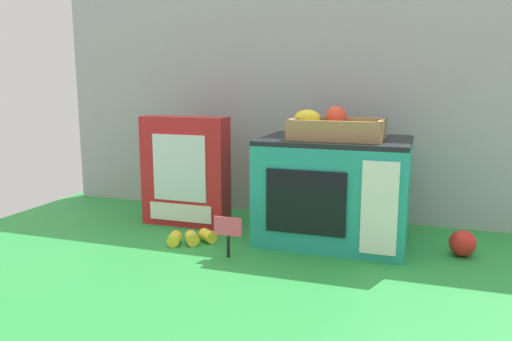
{
  "coord_description": "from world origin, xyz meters",
  "views": [
    {
      "loc": [
        0.38,
        -1.27,
        0.42
      ],
      "look_at": [
        -0.06,
        0.02,
        0.17
      ],
      "focal_mm": 35.12,
      "sensor_mm": 36.0,
      "label": 1
    }
  ],
  "objects_px": {
    "price_sign": "(228,231)",
    "loose_toy_banana": "(192,238)",
    "loose_toy_apple": "(463,243)",
    "food_groups_crate": "(334,129)",
    "cookie_set_box": "(185,171)",
    "toy_microwave": "(334,190)"
  },
  "relations": [
    {
      "from": "food_groups_crate",
      "to": "loose_toy_banana",
      "type": "height_order",
      "value": "food_groups_crate"
    },
    {
      "from": "loose_toy_banana",
      "to": "loose_toy_apple",
      "type": "bearing_deg",
      "value": 10.87
    },
    {
      "from": "toy_microwave",
      "to": "loose_toy_banana",
      "type": "distance_m",
      "value": 0.39
    },
    {
      "from": "cookie_set_box",
      "to": "price_sign",
      "type": "bearing_deg",
      "value": -45.01
    },
    {
      "from": "toy_microwave",
      "to": "cookie_set_box",
      "type": "bearing_deg",
      "value": 178.85
    },
    {
      "from": "food_groups_crate",
      "to": "cookie_set_box",
      "type": "distance_m",
      "value": 0.46
    },
    {
      "from": "cookie_set_box",
      "to": "price_sign",
      "type": "relative_size",
      "value": 3.17
    },
    {
      "from": "food_groups_crate",
      "to": "price_sign",
      "type": "height_order",
      "value": "food_groups_crate"
    },
    {
      "from": "price_sign",
      "to": "loose_toy_banana",
      "type": "distance_m",
      "value": 0.15
    },
    {
      "from": "food_groups_crate",
      "to": "toy_microwave",
      "type": "bearing_deg",
      "value": 68.8
    },
    {
      "from": "price_sign",
      "to": "loose_toy_banana",
      "type": "xyz_separation_m",
      "value": [
        -0.13,
        0.06,
        -0.05
      ]
    },
    {
      "from": "toy_microwave",
      "to": "loose_toy_apple",
      "type": "xyz_separation_m",
      "value": [
        0.32,
        -0.02,
        -0.1
      ]
    },
    {
      "from": "food_groups_crate",
      "to": "price_sign",
      "type": "relative_size",
      "value": 2.36
    },
    {
      "from": "price_sign",
      "to": "loose_toy_apple",
      "type": "distance_m",
      "value": 0.57
    },
    {
      "from": "cookie_set_box",
      "to": "loose_toy_apple",
      "type": "bearing_deg",
      "value": -2.36
    },
    {
      "from": "toy_microwave",
      "to": "cookie_set_box",
      "type": "xyz_separation_m",
      "value": [
        -0.44,
        0.01,
        0.02
      ]
    },
    {
      "from": "price_sign",
      "to": "loose_toy_banana",
      "type": "height_order",
      "value": "price_sign"
    },
    {
      "from": "cookie_set_box",
      "to": "price_sign",
      "type": "xyz_separation_m",
      "value": [
        0.22,
        -0.22,
        -0.09
      ]
    },
    {
      "from": "loose_toy_banana",
      "to": "cookie_set_box",
      "type": "bearing_deg",
      "value": 120.69
    },
    {
      "from": "loose_toy_banana",
      "to": "loose_toy_apple",
      "type": "relative_size",
      "value": 1.88
    },
    {
      "from": "toy_microwave",
      "to": "price_sign",
      "type": "height_order",
      "value": "toy_microwave"
    },
    {
      "from": "food_groups_crate",
      "to": "price_sign",
      "type": "bearing_deg",
      "value": -135.83
    }
  ]
}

